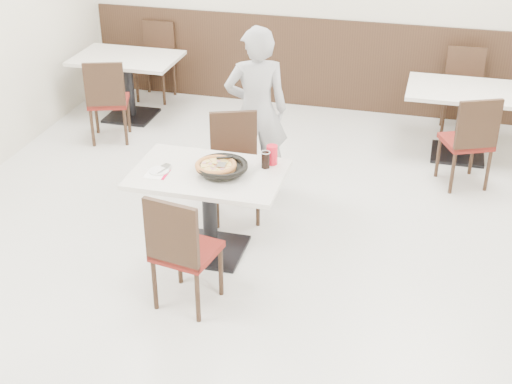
% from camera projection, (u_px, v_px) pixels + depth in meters
% --- Properties ---
extents(floor, '(7.00, 7.00, 0.00)m').
position_uv_depth(floor, '(253.00, 258.00, 5.92)').
color(floor, beige).
rests_on(floor, ground).
extents(wainscot_back, '(5.90, 0.03, 1.10)m').
position_uv_depth(wainscot_back, '(327.00, 64.00, 8.61)').
color(wainscot_back, black).
rests_on(wainscot_back, floor).
extents(main_table, '(1.28, 0.92, 0.75)m').
position_uv_depth(main_table, '(210.00, 213.00, 5.83)').
color(main_table, silver).
rests_on(main_table, floor).
extents(chair_near, '(0.49, 0.49, 0.95)m').
position_uv_depth(chair_near, '(187.00, 248.00, 5.18)').
color(chair_near, black).
rests_on(chair_near, floor).
extents(chair_far, '(0.54, 0.54, 0.95)m').
position_uv_depth(chair_far, '(236.00, 170.00, 6.29)').
color(chair_far, black).
rests_on(chair_far, floor).
extents(trivet, '(0.12, 0.12, 0.04)m').
position_uv_depth(trivet, '(218.00, 172.00, 5.61)').
color(trivet, black).
rests_on(trivet, main_table).
extents(pizza_pan, '(0.37, 0.37, 0.01)m').
position_uv_depth(pizza_pan, '(222.00, 169.00, 5.60)').
color(pizza_pan, black).
rests_on(pizza_pan, trivet).
extents(pizza, '(0.35, 0.35, 0.02)m').
position_uv_depth(pizza, '(216.00, 167.00, 5.59)').
color(pizza, '#C47B39').
rests_on(pizza, pizza_pan).
extents(pizza_server, '(0.07, 0.09, 0.00)m').
position_uv_depth(pizza_server, '(221.00, 164.00, 5.56)').
color(pizza_server, silver).
rests_on(pizza_server, pizza).
extents(napkin, '(0.18, 0.18, 0.00)m').
position_uv_depth(napkin, '(157.00, 174.00, 5.62)').
color(napkin, white).
rests_on(napkin, main_table).
extents(side_plate, '(0.18, 0.18, 0.01)m').
position_uv_depth(side_plate, '(159.00, 171.00, 5.65)').
color(side_plate, white).
rests_on(side_plate, napkin).
extents(fork, '(0.07, 0.16, 0.00)m').
position_uv_depth(fork, '(164.00, 170.00, 5.65)').
color(fork, silver).
rests_on(fork, side_plate).
extents(cola_glass, '(0.07, 0.07, 0.13)m').
position_uv_depth(cola_glass, '(266.00, 160.00, 5.69)').
color(cola_glass, black).
rests_on(cola_glass, main_table).
extents(red_cup, '(0.10, 0.10, 0.16)m').
position_uv_depth(red_cup, '(272.00, 155.00, 5.74)').
color(red_cup, red).
rests_on(red_cup, main_table).
extents(diner_person, '(0.69, 0.57, 1.62)m').
position_uv_depth(diner_person, '(256.00, 111.00, 6.61)').
color(diner_person, '#A4A5A9').
rests_on(diner_person, floor).
extents(bg_table_left, '(1.29, 0.95, 0.75)m').
position_uv_depth(bg_table_left, '(129.00, 87.00, 8.42)').
color(bg_table_left, silver).
rests_on(bg_table_left, floor).
extents(bg_chair_left_near, '(0.53, 0.53, 0.95)m').
position_uv_depth(bg_chair_left_near, '(108.00, 99.00, 7.81)').
color(bg_chair_left_near, black).
rests_on(bg_chair_left_near, floor).
extents(bg_chair_left_far, '(0.43, 0.43, 0.95)m').
position_uv_depth(bg_chair_left_far, '(154.00, 63.00, 8.91)').
color(bg_chair_left_far, black).
rests_on(bg_chair_left_far, floor).
extents(bg_table_right, '(1.27, 0.90, 0.75)m').
position_uv_depth(bg_table_right, '(462.00, 123.00, 7.48)').
color(bg_table_right, silver).
rests_on(bg_table_right, floor).
extents(bg_chair_right_near, '(0.55, 0.55, 0.95)m').
position_uv_depth(bg_chair_right_near, '(466.00, 139.00, 6.86)').
color(bg_chair_right_near, black).
rests_on(bg_chair_right_near, floor).
extents(bg_chair_right_far, '(0.43, 0.43, 0.95)m').
position_uv_depth(bg_chair_right_far, '(462.00, 94.00, 7.95)').
color(bg_chair_right_far, black).
rests_on(bg_chair_right_far, floor).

